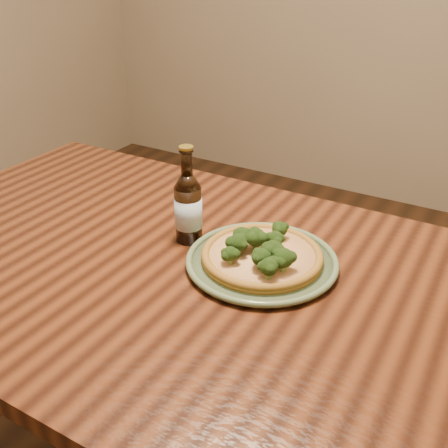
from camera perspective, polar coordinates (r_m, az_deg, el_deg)
The scene contains 4 objects.
table at distance 1.16m, azimuth -2.60°, elevation -8.73°, with size 1.60×0.90×0.75m.
plate at distance 1.11m, azimuth 4.13°, elevation -4.03°, with size 0.32×0.32×0.02m.
pizza at distance 1.10m, azimuth 4.14°, elevation -3.29°, with size 0.26×0.26×0.07m.
beer_bottle at distance 1.17m, azimuth -3.92°, elevation 1.87°, with size 0.06×0.06×0.23m.
Camera 1 is at (0.51, -0.67, 1.36)m, focal length 42.00 mm.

